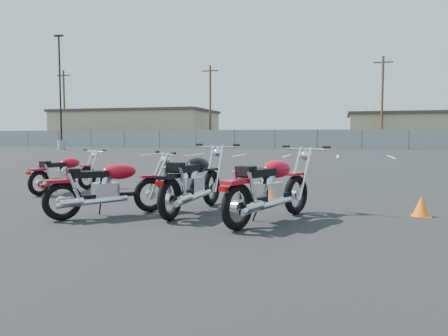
% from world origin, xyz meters
% --- Properties ---
extents(ground, '(120.00, 120.00, 0.00)m').
position_xyz_m(ground, '(0.00, 0.00, 0.00)').
color(ground, black).
rests_on(ground, ground).
extents(motorcycle_front_red, '(0.86, 1.85, 0.91)m').
position_xyz_m(motorcycle_front_red, '(-3.55, 1.27, 0.41)').
color(motorcycle_front_red, black).
rests_on(motorcycle_front_red, ground).
extents(motorcycle_second_black, '(0.85, 2.21, 1.08)m').
position_xyz_m(motorcycle_second_black, '(-0.06, -0.34, 0.49)').
color(motorcycle_second_black, black).
rests_on(motorcycle_second_black, ground).
extents(motorcycle_third_red, '(1.63, 1.70, 0.97)m').
position_xyz_m(motorcycle_third_red, '(-1.19, -0.99, 0.44)').
color(motorcycle_third_red, black).
rests_on(motorcycle_third_red, ground).
extents(motorcycle_rear_red, '(1.30, 2.13, 1.07)m').
position_xyz_m(motorcycle_rear_red, '(1.24, -0.78, 0.49)').
color(motorcycle_rear_red, black).
rests_on(motorcycle_rear_red, ground).
extents(training_cone_near, '(0.27, 0.27, 0.32)m').
position_xyz_m(training_cone_near, '(3.40, 0.22, 0.16)').
color(training_cone_near, orange).
rests_on(training_cone_near, ground).
extents(light_pole_west, '(0.80, 0.70, 9.90)m').
position_xyz_m(light_pole_west, '(-21.53, 26.42, 2.55)').
color(light_pole_west, gray).
rests_on(light_pole_west, ground).
extents(chainlink_fence, '(80.06, 0.06, 1.80)m').
position_xyz_m(chainlink_fence, '(-0.00, 35.00, 0.90)').
color(chainlink_fence, gray).
rests_on(chainlink_fence, ground).
extents(tan_building_west, '(18.40, 10.40, 4.30)m').
position_xyz_m(tan_building_west, '(-22.00, 42.00, 2.16)').
color(tan_building_west, tan).
rests_on(tan_building_west, ground).
extents(tan_building_east, '(14.40, 9.40, 3.70)m').
position_xyz_m(tan_building_east, '(10.00, 44.00, 1.86)').
color(tan_building_east, tan).
rests_on(tan_building_east, ground).
extents(utility_pole_a, '(1.80, 0.24, 9.00)m').
position_xyz_m(utility_pole_a, '(-30.00, 39.00, 4.69)').
color(utility_pole_a, '#473021').
rests_on(utility_pole_a, ground).
extents(utility_pole_b, '(1.80, 0.24, 9.00)m').
position_xyz_m(utility_pole_b, '(-12.00, 40.00, 4.69)').
color(utility_pole_b, '#473021').
rests_on(utility_pole_b, ground).
extents(utility_pole_c, '(1.80, 0.24, 9.00)m').
position_xyz_m(utility_pole_c, '(6.00, 39.00, 4.69)').
color(utility_pole_c, '#473021').
rests_on(utility_pole_c, ground).
extents(parking_line_stripes, '(15.12, 4.00, 0.01)m').
position_xyz_m(parking_line_stripes, '(-2.50, 20.00, 0.00)').
color(parking_line_stripes, silver).
rests_on(parking_line_stripes, ground).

